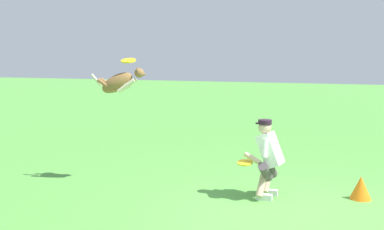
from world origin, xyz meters
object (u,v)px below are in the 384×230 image
(person, at_px, (268,156))
(training_cone, at_px, (361,188))
(frisbee_held, at_px, (245,163))
(frisbee_flying, at_px, (128,61))
(dog, at_px, (120,82))

(person, bearing_deg, training_cone, -154.10)
(person, relative_size, frisbee_held, 5.09)
(person, bearing_deg, frisbee_flying, 7.43)
(frisbee_flying, xyz_separation_m, training_cone, (-3.99, -0.27, -2.04))
(frisbee_held, relative_size, training_cone, 0.67)
(person, bearing_deg, frisbee_held, 38.35)
(frisbee_held, bearing_deg, frisbee_flying, -8.10)
(frisbee_held, bearing_deg, person, -152.02)
(person, relative_size, frisbee_flying, 4.84)
(person, xyz_separation_m, training_cone, (-1.46, -0.41, -0.51))
(frisbee_flying, distance_m, training_cone, 4.49)
(frisbee_held, xyz_separation_m, training_cone, (-1.80, -0.59, -0.42))
(dog, height_order, frisbee_held, dog)
(person, xyz_separation_m, frisbee_flying, (2.53, -0.13, 1.53))
(person, xyz_separation_m, dog, (2.69, -0.09, 1.15))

